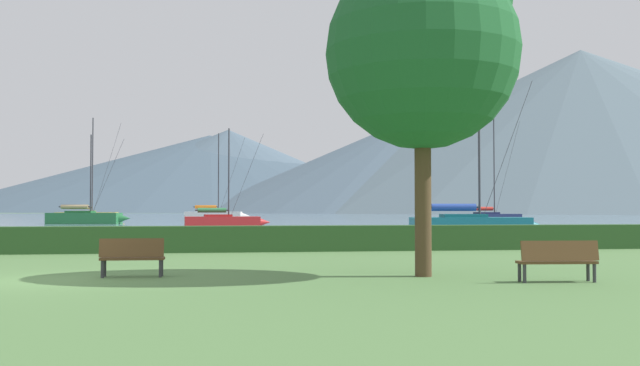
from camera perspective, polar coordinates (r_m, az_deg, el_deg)
name	(u,v)px	position (r m, az deg, el deg)	size (l,w,h in m)	color
ground_plane	(50,281)	(18.37, -20.07, -7.10)	(1000.00, 1000.00, 0.00)	#517A42
harbor_water	(185,217)	(155.01, -10.33, -2.58)	(320.00, 246.00, 0.00)	slate
hedge_line	(110,240)	(29.19, -15.92, -4.22)	(80.00, 1.20, 1.00)	#284C23
sailboat_slip_2	(214,215)	(106.40, -8.14, -2.46)	(9.36, 3.87, 12.46)	white
sailboat_slip_3	(85,217)	(85.48, -17.64, -2.53)	(9.16, 3.88, 9.88)	#236B38
sailboat_slip_4	(472,224)	(46.86, 11.62, -3.15)	(8.49, 3.28, 10.18)	#19707A
sailboat_slip_5	(491,217)	(86.76, 13.02, -2.60)	(8.04, 2.79, 12.37)	navy
sailboat_slip_6	(223,221)	(64.05, -7.46, -2.93)	(7.40, 2.50, 8.61)	red
sailboat_slip_7	(88,216)	(100.31, -17.47, -2.43)	(8.92, 3.19, 13.50)	gold
park_bench_near_path	(132,256)	(18.67, -14.28, -5.44)	(1.55, 0.52, 0.95)	brown
park_bench_under_tree	(558,259)	(17.71, 17.87, -5.58)	(1.82, 0.61, 0.95)	brown
park_tree	(428,41)	(18.99, 8.35, 10.79)	(4.85, 4.85, 8.60)	#4C3823
distant_hill_west_ridge	(210,173)	(437.91, -8.51, 0.74)	(306.84, 306.84, 44.80)	#425666
distant_hill_central_peak	(228,171)	(427.32, -7.10, 0.95)	(220.00, 220.00, 47.12)	#4C6070
distant_hill_east_ridge	(413,165)	(343.08, 7.21, 1.41)	(203.24, 203.24, 43.99)	#4C6070
distant_hill_far_shoulder	(582,131)	(381.67, 19.52, 3.82)	(331.90, 331.90, 79.20)	slate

